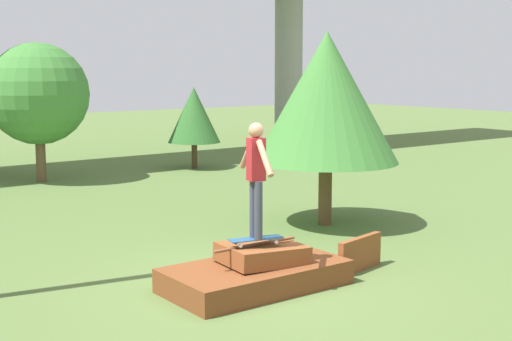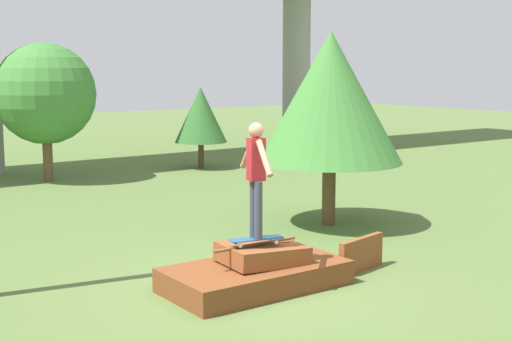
# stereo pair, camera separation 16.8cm
# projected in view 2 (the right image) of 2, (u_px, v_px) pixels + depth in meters

# --- Properties ---
(ground_plane) EXTENTS (80.00, 80.00, 0.00)m
(ground_plane) POSITION_uv_depth(u_px,v_px,m) (255.00, 288.00, 10.45)
(ground_plane) COLOR #567038
(scrap_pile) EXTENTS (2.65, 1.41, 0.67)m
(scrap_pile) POSITION_uv_depth(u_px,v_px,m) (257.00, 272.00, 10.43)
(scrap_pile) COLOR brown
(scrap_pile) RESTS_ON ground_plane
(scrap_plank_loose) EXTENTS (1.08, 0.32, 0.54)m
(scrap_plank_loose) POSITION_uv_depth(u_px,v_px,m) (361.00, 254.00, 11.28)
(scrap_plank_loose) COLOR brown
(scrap_plank_loose) RESTS_ON ground_plane
(skateboard) EXTENTS (0.83, 0.40, 0.09)m
(skateboard) POSITION_uv_depth(u_px,v_px,m) (256.00, 239.00, 10.26)
(skateboard) COLOR #23517F
(skateboard) RESTS_ON scrap_pile
(skater) EXTENTS (0.34, 1.08, 1.67)m
(skater) POSITION_uv_depth(u_px,v_px,m) (256.00, 172.00, 10.12)
(skater) COLOR #383D4C
(skater) RESTS_ON skateboard
(tree_behind_left) EXTENTS (1.67, 1.67, 2.60)m
(tree_behind_left) POSITION_uv_depth(u_px,v_px,m) (201.00, 115.00, 22.59)
(tree_behind_left) COLOR #4C3823
(tree_behind_left) RESTS_ON ground_plane
(tree_behind_right) EXTENTS (2.94, 2.94, 3.92)m
(tree_behind_right) POSITION_uv_depth(u_px,v_px,m) (330.00, 98.00, 14.27)
(tree_behind_right) COLOR brown
(tree_behind_right) RESTS_ON ground_plane
(tree_mid_back) EXTENTS (2.83, 2.83, 3.89)m
(tree_mid_back) POSITION_uv_depth(u_px,v_px,m) (45.00, 94.00, 19.91)
(tree_mid_back) COLOR brown
(tree_mid_back) RESTS_ON ground_plane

